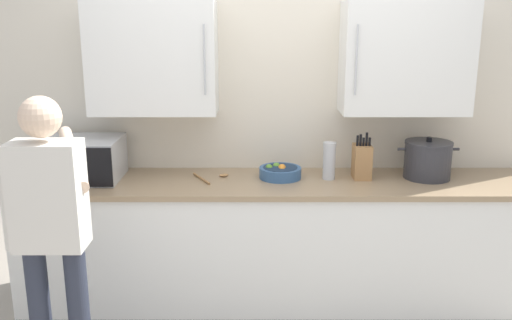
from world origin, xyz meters
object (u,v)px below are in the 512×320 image
object	(u,v)px
thermos_flask	(330,161)
knife_block	(362,161)
person_figure	(51,223)
microwave_oven	(74,159)
wooden_spoon	(213,177)
stock_pot	(428,160)
fruit_bowl	(280,172)

from	to	relation	value
thermos_flask	knife_block	distance (m)	0.22
knife_block	person_figure	world-z (taller)	person_figure
knife_block	person_figure	distance (m)	1.92
microwave_oven	wooden_spoon	bearing A→B (deg)	1.51
person_figure	knife_block	bearing A→B (deg)	27.83
wooden_spoon	knife_block	bearing A→B (deg)	0.26
stock_pot	person_figure	bearing A→B (deg)	-157.01
stock_pot	wooden_spoon	bearing A→B (deg)	-179.64
wooden_spoon	microwave_oven	bearing A→B (deg)	-178.49
stock_pot	wooden_spoon	xyz separation A→B (m)	(-1.40, -0.01, -0.11)
wooden_spoon	knife_block	xyz separation A→B (m)	(0.97, 0.00, 0.10)
wooden_spoon	thermos_flask	distance (m)	0.76
wooden_spoon	fruit_bowl	bearing A→B (deg)	1.25
stock_pot	fruit_bowl	size ratio (longest dim) A/B	1.45
stock_pot	thermos_flask	size ratio (longest dim) A/B	1.65
thermos_flask	person_figure	bearing A→B (deg)	-149.36
microwave_oven	knife_block	distance (m)	1.86
wooden_spoon	knife_block	world-z (taller)	knife_block
wooden_spoon	thermos_flask	world-z (taller)	thermos_flask
microwave_oven	stock_pot	size ratio (longest dim) A/B	1.98
wooden_spoon	fruit_bowl	distance (m)	0.44
fruit_bowl	person_figure	bearing A→B (deg)	-142.39
microwave_oven	stock_pot	bearing A→B (deg)	0.81
thermos_flask	person_figure	size ratio (longest dim) A/B	0.15
fruit_bowl	microwave_oven	bearing A→B (deg)	-178.58
knife_block	thermos_flask	bearing A→B (deg)	-175.35
stock_pot	fruit_bowl	distance (m)	0.96
person_figure	wooden_spoon	bearing A→B (deg)	50.75
stock_pot	thermos_flask	distance (m)	0.64
microwave_oven	thermos_flask	world-z (taller)	microwave_oven
wooden_spoon	fruit_bowl	xyz separation A→B (m)	(0.44, 0.01, 0.03)
microwave_oven	fruit_bowl	bearing A→B (deg)	1.42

